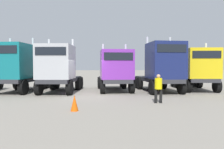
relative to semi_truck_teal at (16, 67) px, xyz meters
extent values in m
plane|color=gray|center=(5.55, -1.65, -1.99)|extent=(200.00, 200.00, 0.00)
cube|color=#333338|center=(0.14, 1.02, -1.00)|extent=(2.94, 5.89, 0.30)
cube|color=#14727A|center=(-0.07, -0.49, 0.45)|extent=(2.73, 2.89, 2.59)
cube|color=black|center=(-0.24, -1.80, 1.22)|extent=(2.09, 0.32, 0.55)
cylinder|color=silver|center=(1.07, 0.81, 0.75)|extent=(0.20, 0.20, 3.19)
cylinder|color=silver|center=(-0.81, 1.07, 0.75)|extent=(0.20, 0.20, 3.19)
cylinder|color=#333338|center=(0.31, 2.25, -0.79)|extent=(1.24, 1.24, 0.12)
cylinder|color=black|center=(0.94, -1.23, -1.44)|extent=(0.49, 1.13, 1.09)
cylinder|color=black|center=(1.39, 2.09, -1.44)|extent=(0.49, 1.13, 1.09)
cylinder|color=black|center=(-0.79, 2.38, -1.44)|extent=(0.49, 1.13, 1.09)
cylinder|color=black|center=(1.54, 3.18, -1.44)|extent=(0.49, 1.13, 1.09)
cylinder|color=black|center=(-0.64, 3.47, -1.44)|extent=(0.49, 1.13, 1.09)
cube|color=#333338|center=(3.39, 0.53, -1.00)|extent=(2.72, 5.81, 0.30)
cube|color=#B7BABF|center=(3.24, -1.05, 0.38)|extent=(2.62, 2.68, 2.46)
cube|color=black|center=(3.12, -2.29, 1.09)|extent=(2.09, 0.24, 0.55)
cylinder|color=silver|center=(4.31, 0.24, 0.68)|extent=(0.20, 0.20, 3.06)
cylinder|color=silver|center=(2.42, 0.42, 0.68)|extent=(0.20, 0.20, 3.06)
cylinder|color=#333338|center=(3.50, 1.76, -0.79)|extent=(1.20, 1.20, 0.12)
cylinder|color=black|center=(4.28, -1.68, -1.44)|extent=(0.45, 1.12, 1.09)
cylinder|color=black|center=(2.09, -1.47, -1.44)|extent=(0.45, 1.12, 1.09)
cylinder|color=black|center=(4.60, 1.64, -1.44)|extent=(0.45, 1.12, 1.09)
cylinder|color=black|center=(2.40, 1.84, -1.44)|extent=(0.45, 1.12, 1.09)
cylinder|color=black|center=(4.70, 2.73, -1.44)|extent=(0.45, 1.12, 1.09)
cylinder|color=black|center=(2.51, 2.94, -1.44)|extent=(0.45, 1.12, 1.09)
cube|color=#333338|center=(7.65, 1.25, -1.06)|extent=(2.43, 5.91, 0.30)
cube|color=purple|center=(7.72, -0.51, 0.20)|extent=(2.49, 2.41, 2.21)
cube|color=black|center=(7.77, -1.68, 0.78)|extent=(2.10, 0.12, 0.55)
cylinder|color=silver|center=(8.62, 0.84, 0.50)|extent=(0.19, 0.19, 2.81)
cylinder|color=silver|center=(6.72, 0.76, 0.50)|extent=(0.19, 0.19, 2.81)
cylinder|color=#333338|center=(7.60, 2.53, -0.85)|extent=(1.14, 1.14, 0.12)
cylinder|color=black|center=(8.84, -0.92, -1.47)|extent=(0.39, 1.05, 1.03)
cylinder|color=black|center=(6.64, -1.01, -1.47)|extent=(0.39, 1.05, 1.03)
cylinder|color=black|center=(8.70, 2.61, -1.47)|extent=(0.39, 1.05, 1.03)
cylinder|color=black|center=(6.50, 2.52, -1.47)|extent=(0.39, 1.05, 1.03)
cylinder|color=black|center=(8.66, 3.71, -1.47)|extent=(0.39, 1.05, 1.03)
cylinder|color=black|center=(6.46, 3.62, -1.47)|extent=(0.39, 1.05, 1.03)
cube|color=#333338|center=(11.19, 0.50, -1.01)|extent=(2.55, 6.10, 0.30)
cube|color=navy|center=(11.30, -1.26, 0.49)|extent=(2.54, 2.59, 2.69)
cube|color=black|center=(11.37, -2.51, 1.30)|extent=(2.10, 0.16, 0.55)
cylinder|color=silver|center=(12.16, 0.17, 0.79)|extent=(0.19, 0.19, 3.29)
cylinder|color=silver|center=(10.27, 0.06, 0.79)|extent=(0.19, 0.19, 3.29)
cylinder|color=#333338|center=(11.12, 1.81, -0.80)|extent=(1.16, 1.16, 0.12)
cylinder|color=black|center=(12.42, -1.72, -1.45)|extent=(0.41, 1.10, 1.08)
cylinder|color=black|center=(10.23, -1.85, -1.45)|extent=(0.41, 1.10, 1.08)
cylinder|color=black|center=(12.21, 1.95, -1.45)|extent=(0.41, 1.10, 1.08)
cylinder|color=black|center=(10.01, 1.82, -1.45)|extent=(0.41, 1.10, 1.08)
cylinder|color=black|center=(12.14, 3.05, -1.45)|extent=(0.41, 1.10, 1.08)
cylinder|color=black|center=(9.95, 2.92, -1.45)|extent=(0.41, 1.10, 1.08)
cube|color=#333338|center=(14.69, 1.42, -1.02)|extent=(2.88, 6.27, 0.30)
cube|color=yellow|center=(14.48, -0.37, 0.30)|extent=(2.67, 2.72, 2.34)
cube|color=black|center=(14.34, -1.61, 0.94)|extent=(2.09, 0.28, 0.55)
cylinder|color=silver|center=(15.59, 0.89, 0.60)|extent=(0.20, 0.20, 2.94)
cylinder|color=silver|center=(13.70, 1.11, 0.60)|extent=(0.20, 0.20, 2.94)
cylinder|color=#333338|center=(14.85, 2.74, -0.81)|extent=(1.22, 1.22, 0.12)
cylinder|color=black|center=(15.52, -1.02, -1.46)|extent=(0.47, 1.10, 1.06)
cylinder|color=black|center=(13.33, -0.76, -1.46)|extent=(0.47, 1.10, 1.06)
cylinder|color=black|center=(15.95, 2.71, -1.46)|extent=(0.47, 1.10, 1.06)
cylinder|color=black|center=(13.76, 2.97, -1.46)|extent=(0.47, 1.10, 1.06)
cylinder|color=black|center=(16.08, 3.80, -1.46)|extent=(0.47, 1.10, 1.06)
cylinder|color=black|center=(13.89, 4.06, -1.46)|extent=(0.47, 1.10, 1.06)
cylinder|color=black|center=(9.50, -5.22, -1.60)|extent=(0.17, 0.17, 0.78)
cylinder|color=black|center=(9.78, -5.23, -1.60)|extent=(0.17, 0.17, 0.78)
cylinder|color=yellow|center=(9.64, -5.22, -0.90)|extent=(0.41, 0.41, 0.62)
sphere|color=tan|center=(9.64, -5.22, -0.49)|extent=(0.21, 0.21, 0.21)
cone|color=#F2590C|center=(5.20, -7.03, -1.62)|extent=(0.36, 0.36, 0.73)
camera|label=1|loc=(6.25, -16.71, 0.05)|focal=33.82mm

